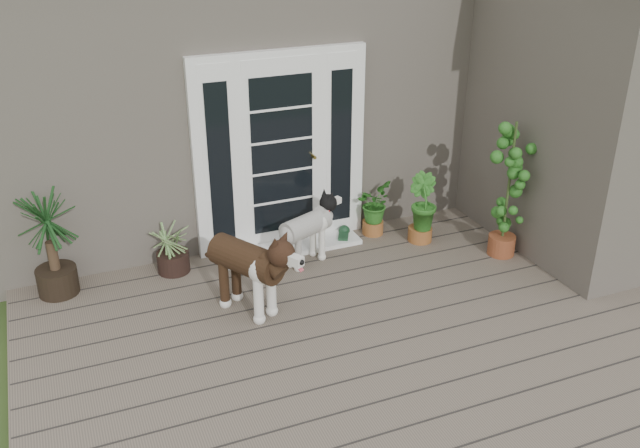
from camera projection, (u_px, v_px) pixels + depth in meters
name	position (u px, v px, depth m)	size (l,w,h in m)	color
deck	(389.00, 349.00, 6.16)	(6.20, 4.60, 0.12)	#6B5B4C
house_main	(242.00, 74.00, 9.05)	(7.40, 4.00, 3.10)	#665E54
house_wing	(590.00, 115.00, 7.43)	(1.60, 2.40, 3.10)	#665E54
door_unit	(281.00, 152.00, 7.43)	(1.90, 0.14, 2.15)	white
door_step	(289.00, 247.00, 7.72)	(1.60, 0.40, 0.05)	white
brindle_dog	(247.00, 273.00, 6.44)	(0.41, 0.97, 0.80)	#3B2515
white_dog	(306.00, 236.00, 7.33)	(0.32, 0.76, 0.63)	silver
spider_plant	(172.00, 246.00, 7.17)	(0.55, 0.55, 0.59)	#718E57
yucca	(51.00, 245.00, 6.67)	(0.74, 0.74, 1.07)	black
herb_a	(373.00, 213.00, 7.97)	(0.41, 0.41, 0.53)	#1F5117
herb_b	(421.00, 217.00, 7.80)	(0.38, 0.38, 0.58)	#195A19
herb_c	(482.00, 191.00, 8.46)	(0.38, 0.38, 0.59)	#1F5E1B
sapling	(508.00, 188.00, 7.30)	(0.46, 0.46, 1.55)	#1B6021
clog_left	(294.00, 254.00, 7.54)	(0.12, 0.26, 0.08)	#143218
clog_right	(344.00, 235.00, 7.93)	(0.16, 0.33, 0.10)	#163820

